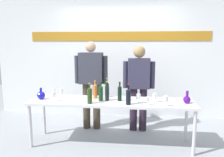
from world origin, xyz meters
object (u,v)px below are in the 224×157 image
at_px(presenter_left, 91,79).
at_px(wine_bottle_3, 101,93).
at_px(display_table, 111,104).
at_px(wine_glass_left_1, 54,91).
at_px(wine_glass_right_1, 154,96).
at_px(wine_bottle_4, 107,92).
at_px(decanter_blue_right, 187,99).
at_px(wine_bottle_6, 95,91).
at_px(wine_bottle_2, 107,89).
at_px(wine_glass_right_2, 166,99).
at_px(wine_glass_left_2, 54,94).
at_px(decanter_blue_left, 41,95).
at_px(wine_bottle_0, 128,96).
at_px(presenter_right, 139,83).
at_px(wine_bottle_1, 120,93).
at_px(wine_glass_right_0, 138,97).
at_px(wine_glass_right_3, 147,100).
at_px(wine_glass_left_0, 61,91).

height_order(presenter_left, wine_bottle_3, presenter_left).
height_order(display_table, wine_glass_left_1, wine_glass_left_1).
relative_size(display_table, wine_glass_right_1, 18.33).
bearing_deg(wine_bottle_4, decanter_blue_right, -1.09).
relative_size(decanter_blue_right, wine_bottle_6, 0.65).
bearing_deg(wine_bottle_2, wine_glass_right_2, -26.31).
distance_m(wine_glass_left_2, wine_glass_right_1, 1.60).
bearing_deg(wine_bottle_3, wine_bottle_4, 9.60).
bearing_deg(wine_bottle_2, presenter_left, 131.57).
bearing_deg(decanter_blue_left, wine_glass_left_1, 54.77).
height_order(wine_bottle_0, wine_bottle_2, wine_bottle_2).
xyz_separation_m(presenter_left, presenter_right, (0.90, 0.00, -0.05)).
xyz_separation_m(display_table, wine_bottle_1, (0.14, 0.01, 0.19)).
relative_size(decanter_blue_right, wine_bottle_3, 0.64).
distance_m(wine_bottle_2, wine_glass_right_2, 1.03).
bearing_deg(wine_bottle_2, wine_glass_right_1, -17.89).
bearing_deg(wine_glass_left_2, decanter_blue_right, 2.66).
distance_m(display_table, wine_bottle_2, 0.31).
height_order(wine_bottle_3, wine_bottle_6, wine_bottle_3).
bearing_deg(wine_bottle_0, wine_glass_right_1, 23.25).
bearing_deg(wine_bottle_0, wine_glass_left_2, 176.70).
bearing_deg(wine_glass_right_0, decanter_blue_left, 177.27).
distance_m(display_table, wine_glass_right_1, 0.71).
xyz_separation_m(display_table, wine_glass_right_3, (0.56, -0.22, 0.15)).
distance_m(wine_glass_left_1, wine_glass_right_2, 1.89).
bearing_deg(presenter_left, decanter_blue_left, -137.03).
relative_size(presenter_left, wine_glass_right_2, 10.91).
bearing_deg(display_table, wine_bottle_6, 155.17).
height_order(wine_bottle_4, wine_glass_left_0, wine_bottle_4).
distance_m(wine_glass_right_1, wine_glass_right_3, 0.23).
xyz_separation_m(wine_bottle_2, wine_glass_right_0, (0.53, -0.34, -0.03)).
relative_size(decanter_blue_right, wine_glass_right_2, 1.27).
distance_m(wine_bottle_0, wine_bottle_4, 0.40).
bearing_deg(wine_glass_left_0, wine_bottle_3, -11.77).
height_order(wine_bottle_1, wine_glass_right_0, wine_bottle_1).
distance_m(presenter_left, wine_bottle_0, 1.11).
bearing_deg(wine_bottle_1, wine_bottle_0, -54.42).
distance_m(decanter_blue_right, wine_glass_right_1, 0.49).
bearing_deg(wine_glass_left_0, decanter_blue_left, -152.30).
distance_m(wine_bottle_1, wine_glass_right_2, 0.73).
bearing_deg(wine_glass_left_1, wine_glass_left_0, -18.24).
height_order(wine_bottle_0, wine_glass_right_1, wine_bottle_0).
relative_size(presenter_left, wine_bottle_6, 5.60).
xyz_separation_m(decanter_blue_right, wine_glass_left_2, (-2.09, -0.10, 0.04)).
bearing_deg(wine_bottle_0, wine_bottle_4, 151.37).
xyz_separation_m(wine_bottle_4, wine_glass_left_0, (-0.81, 0.13, -0.03)).
xyz_separation_m(decanter_blue_left, wine_glass_left_2, (0.25, -0.10, 0.04)).
xyz_separation_m(display_table, wine_bottle_4, (-0.06, -0.01, 0.19)).
bearing_deg(wine_glass_right_1, decanter_blue_left, -179.77).
xyz_separation_m(wine_bottle_1, wine_glass_left_1, (-1.16, 0.17, -0.03)).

